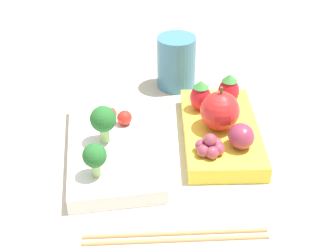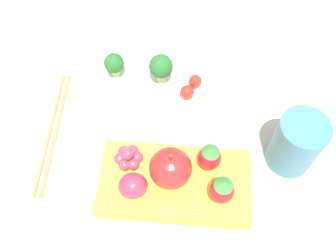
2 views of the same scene
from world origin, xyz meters
name	(u,v)px [view 1 (image 1 of 2)]	position (x,y,z in m)	size (l,w,h in m)	color
ground_plane	(171,146)	(0.00, 0.00, 0.00)	(4.00, 4.00, 0.00)	#BCB29E
bento_box_savoury	(113,147)	(0.00, 0.08, 0.01)	(0.23, 0.13, 0.02)	white
bento_box_fruit	(221,132)	(0.01, -0.07, 0.01)	(0.22, 0.14, 0.02)	yellow
broccoli_floret_0	(103,118)	(0.00, 0.09, 0.06)	(0.04, 0.04, 0.05)	#93B770
broccoli_floret_1	(95,157)	(-0.07, 0.11, 0.05)	(0.03, 0.03, 0.05)	#93B770
cherry_tomato_0	(110,114)	(0.05, 0.08, 0.03)	(0.02, 0.02, 0.02)	red
cherry_tomato_1	(125,118)	(0.04, 0.06, 0.03)	(0.02, 0.02, 0.02)	red
apple	(220,111)	(0.00, -0.07, 0.05)	(0.06, 0.06, 0.07)	red
strawberry_0	(229,89)	(0.06, -0.10, 0.05)	(0.03, 0.03, 0.05)	red
strawberry_1	(201,96)	(0.05, -0.06, 0.05)	(0.03, 0.03, 0.05)	red
plum	(241,136)	(-0.05, -0.08, 0.04)	(0.04, 0.04, 0.03)	#892D47
grape_cluster	(210,146)	(-0.05, -0.04, 0.03)	(0.04, 0.04, 0.03)	#93384C
drinking_cup	(176,62)	(0.17, -0.04, 0.04)	(0.07, 0.07, 0.09)	teal
chopsticks_pair	(176,236)	(-0.17, 0.03, 0.00)	(0.05, 0.21, 0.01)	#A37547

